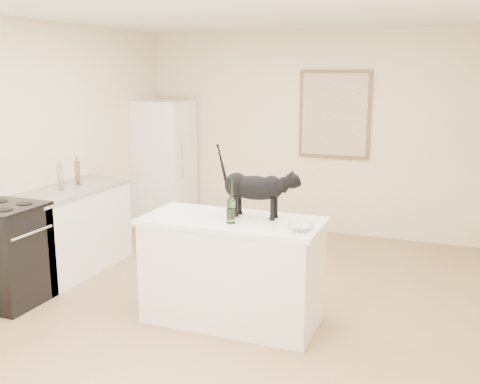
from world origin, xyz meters
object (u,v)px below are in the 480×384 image
object	(u,v)px
fridge	(164,163)
black_cat	(254,191)
stove	(7,256)
wine_bottle	(231,203)
glass_bowl	(301,229)

from	to	relation	value
fridge	black_cat	world-z (taller)	fridge
stove	fridge	xyz separation A→B (m)	(0.00, 2.95, 0.40)
wine_bottle	glass_bowl	distance (m)	0.61
black_cat	wine_bottle	bearing A→B (deg)	-115.43
black_cat	wine_bottle	xyz separation A→B (m)	(-0.11, -0.24, -0.06)
stove	glass_bowl	world-z (taller)	glass_bowl
stove	fridge	world-z (taller)	fridge
glass_bowl	fridge	bearing A→B (deg)	134.68
fridge	glass_bowl	xyz separation A→B (m)	(2.68, -2.71, 0.07)
glass_bowl	stove	bearing A→B (deg)	-174.89
fridge	black_cat	xyz separation A→B (m)	(2.20, -2.43, 0.27)
black_cat	wine_bottle	distance (m)	0.27
stove	black_cat	world-z (taller)	black_cat
stove	glass_bowl	bearing A→B (deg)	5.11
glass_bowl	wine_bottle	bearing A→B (deg)	176.50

